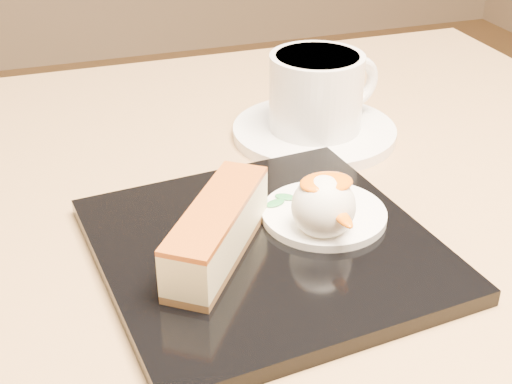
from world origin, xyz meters
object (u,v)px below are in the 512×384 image
object	(u,v)px
dessert_plate	(265,248)
cheesecake	(217,230)
ice_cream_scoop	(323,207)
coffee_cup	(318,90)
saucer	(314,132)

from	to	relation	value
dessert_plate	cheesecake	world-z (taller)	cheesecake
cheesecake	ice_cream_scoop	xyz separation A→B (m)	(0.08, -0.00, 0.00)
ice_cream_scoop	cheesecake	bearing A→B (deg)	180.00
dessert_plate	ice_cream_scoop	distance (m)	0.05
ice_cream_scoop	coffee_cup	distance (m)	0.18
saucer	coffee_cup	bearing A→B (deg)	13.05
dessert_plate	saucer	world-z (taller)	dessert_plate
cheesecake	ice_cream_scoop	bearing A→B (deg)	-53.75
saucer	dessert_plate	bearing A→B (deg)	-122.59
cheesecake	saucer	world-z (taller)	cheesecake
dessert_plate	ice_cream_scoop	bearing A→B (deg)	-7.13
ice_cream_scoop	saucer	world-z (taller)	ice_cream_scoop
dessert_plate	saucer	bearing A→B (deg)	57.41
cheesecake	coffee_cup	distance (m)	0.22
saucer	coffee_cup	xyz separation A→B (m)	(0.00, 0.00, 0.04)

